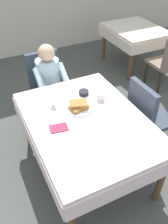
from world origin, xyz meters
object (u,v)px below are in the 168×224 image
breakfast_stack (79,106)px  background_table_far (135,34)px  plate_breakfast (79,108)px  cup_coffee (101,96)px  diner_person (49,78)px  fork_left_of_plate (62,115)px  dining_table_main (86,126)px  chair_diner (46,82)px  knife_right_of_plate (96,105)px  chair_right_side (147,114)px  spoon_near_edge (95,127)px  bowl_butter (84,93)px  syrup_pitcher (53,106)px

breakfast_stack → background_table_far: 2.62m
plate_breakfast → cup_coffee: bearing=8.7°
diner_person → fork_left_of_plate: 0.87m
dining_table_main → chair_diner: bearing=91.4°
knife_right_of_plate → cup_coffee: bearing=-55.5°
cup_coffee → chair_right_side: bearing=-24.8°
spoon_near_edge → chair_right_side: bearing=10.1°
background_table_far → breakfast_stack: bearing=-138.4°
chair_right_side → knife_right_of_plate: (-0.58, 0.16, 0.21)m
dining_table_main → background_table_far: (1.95, 1.91, -0.03)m
chair_right_side → fork_left_of_plate: 1.00m
bowl_butter → background_table_far: 2.34m
dining_table_main → bowl_butter: (0.17, 0.40, 0.11)m
plate_breakfast → syrup_pitcher: syrup_pitcher is taller
knife_right_of_plate → background_table_far: 2.49m
diner_person → knife_right_of_plate: diner_person is taller
background_table_far → fork_left_of_plate: bearing=-140.8°
background_table_far → plate_breakfast: bearing=-138.5°
syrup_pitcher → fork_left_of_plate: syrup_pitcher is taller
plate_breakfast → bowl_butter: size_ratio=2.55×
chair_diner → plate_breakfast: (0.03, -0.99, 0.22)m
breakfast_stack → spoon_near_edge: size_ratio=1.40×
breakfast_stack → dining_table_main: bearing=-88.8°
diner_person → breakfast_stack: 0.85m
plate_breakfast → diner_person: bearing=91.9°
plate_breakfast → spoon_near_edge: size_ratio=1.87×
background_table_far → dining_table_main: bearing=-135.6°
diner_person → background_table_far: diner_person is taller
diner_person → knife_right_of_plate: size_ratio=5.60×
diner_person → knife_right_of_plate: bearing=104.3°
diner_person → fork_left_of_plate: bearing=79.2°
breakfast_stack → plate_breakfast: bearing=71.4°
dining_table_main → chair_right_side: bearing=0.0°
syrup_pitcher → background_table_far: size_ratio=0.07×
chair_right_side → background_table_far: 2.25m
breakfast_stack → spoon_near_edge: breakfast_stack is taller
breakfast_stack → background_table_far: size_ratio=0.19×
chair_diner → chair_right_side: (0.80, -1.17, 0.00)m
breakfast_stack → fork_left_of_plate: bearing=-176.0°
fork_left_of_plate → breakfast_stack: bearing=-90.4°
breakfast_stack → bowl_butter: 0.28m
bowl_butter → syrup_pitcher: bearing=-165.0°
chair_diner → syrup_pitcher: (-0.20, -0.88, 0.25)m
chair_diner → bowl_butter: bearing=104.2°
cup_coffee → fork_left_of_plate: bearing=-172.4°
plate_breakfast → cup_coffee: (0.28, 0.04, 0.03)m
dining_table_main → syrup_pitcher: size_ratio=19.05×
fork_left_of_plate → spoon_near_edge: bearing=-149.9°
fork_left_of_plate → spoon_near_edge: (0.21, -0.30, 0.00)m
spoon_near_edge → background_table_far: 2.82m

